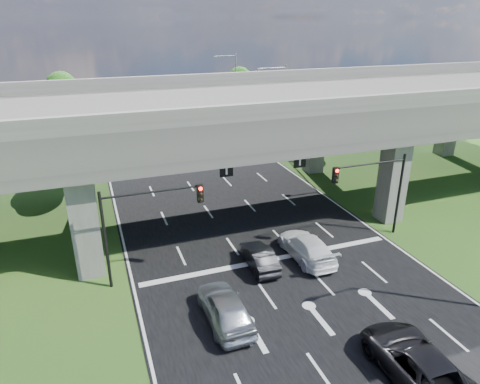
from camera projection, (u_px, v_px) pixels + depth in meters
ground at (296, 290)px, 24.74m from camera, size 160.00×160.00×0.00m
road at (238, 219)px, 33.43m from camera, size 18.00×120.00×0.03m
overpass at (228, 113)px, 32.17m from camera, size 80.00×15.00×10.00m
signal_right at (376, 183)px, 29.05m from camera, size 5.76×0.54×6.00m
signal_left at (143, 217)px, 24.11m from camera, size 5.76×0.54×6.00m
streetlight_far at (281, 104)px, 46.58m from camera, size 3.38×0.25×10.00m
streetlight_beyond at (233, 84)px, 60.49m from camera, size 3.38×0.25×10.00m
tree_left_near at (45, 127)px, 41.11m from camera, size 4.50×4.50×7.80m
tree_left_mid at (21, 119)px, 47.37m from camera, size 3.91×3.90×6.76m
tree_left_far at (60, 96)px, 55.22m from camera, size 4.80×4.80×8.32m
tree_right_near at (289, 108)px, 51.50m from camera, size 4.20×4.20×7.28m
tree_right_mid at (283, 98)px, 59.53m from camera, size 3.91×3.90×6.76m
tree_right_far at (237, 87)px, 64.98m from camera, size 4.50×4.50×7.80m
car_silver at (225, 307)px, 21.85m from camera, size 2.06×4.99×1.69m
car_dark at (259, 257)px, 26.74m from camera, size 1.59×4.13×1.34m
car_white at (306, 247)px, 27.76m from camera, size 2.16×5.31×1.54m
car_trailing at (418, 364)px, 18.30m from camera, size 2.97×6.06×1.66m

